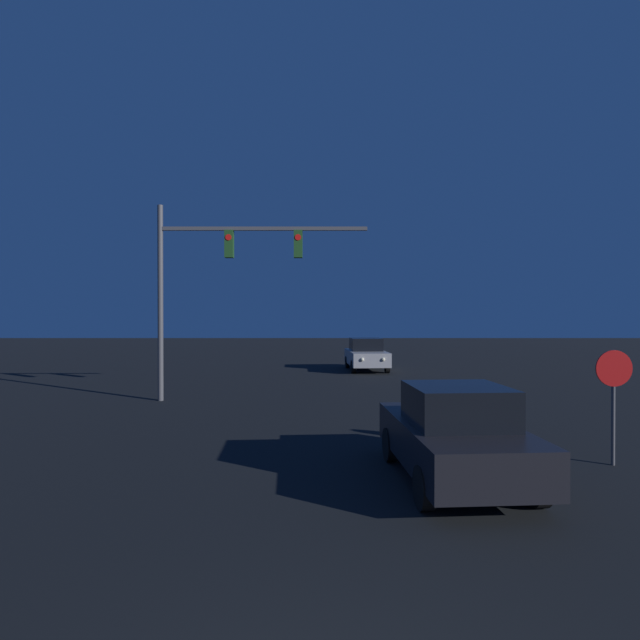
# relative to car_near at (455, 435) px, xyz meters

# --- Properties ---
(car_near) EXTENTS (2.07, 4.09, 1.65)m
(car_near) POSITION_rel_car_near_xyz_m (0.00, 0.00, 0.00)
(car_near) COLOR black
(car_near) RESTS_ON ground_plane
(car_far) EXTENTS (2.06, 4.09, 1.65)m
(car_far) POSITION_rel_car_near_xyz_m (0.10, 17.16, 0.00)
(car_far) COLOR #99999E
(car_far) RESTS_ON ground_plane
(traffic_signal_mast) EXTENTS (6.92, 0.30, 6.46)m
(traffic_signal_mast) POSITION_rel_car_near_xyz_m (-5.73, 8.05, 3.58)
(traffic_signal_mast) COLOR #4C4C51
(traffic_signal_mast) RESTS_ON ground_plane
(stop_sign) EXTENTS (0.68, 0.07, 2.17)m
(stop_sign) POSITION_rel_car_near_xyz_m (3.24, 0.93, 0.70)
(stop_sign) COLOR #4C4C51
(stop_sign) RESTS_ON ground_plane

